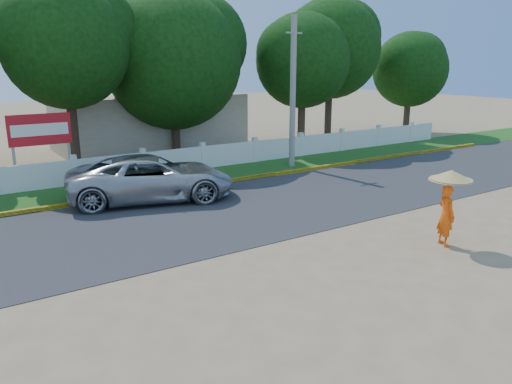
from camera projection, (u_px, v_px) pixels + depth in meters
ground at (297, 254)px, 13.51m from camera, size 120.00×120.00×0.00m
road at (216, 213)px, 17.14m from camera, size 60.00×7.00×0.02m
grass_verge at (157, 183)px, 21.37m from camera, size 60.00×3.50×0.03m
curb at (173, 189)px, 19.98m from camera, size 40.00×0.18×0.16m
fence at (143, 165)px, 22.40m from camera, size 40.00×0.10×1.10m
building_near at (148, 122)px, 29.22m from camera, size 10.00×6.00×3.20m
utility_pole at (293, 93)px, 23.78m from camera, size 0.28×0.28×7.13m
vehicle at (152, 178)px, 18.56m from camera, size 6.63×4.43×1.69m
monk_with_parasol at (448, 197)px, 13.85m from camera, size 1.19×1.19×2.17m
billboard at (40, 133)px, 20.76m from camera, size 2.50×0.13×2.95m
tree_row at (191, 60)px, 25.77m from camera, size 40.56×7.58×8.87m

